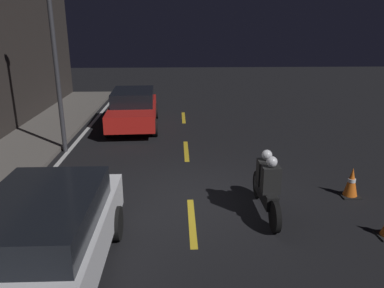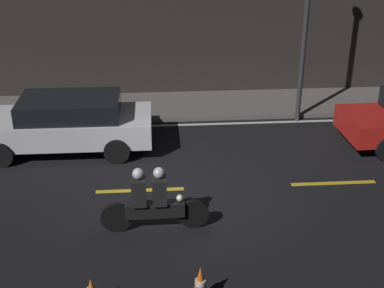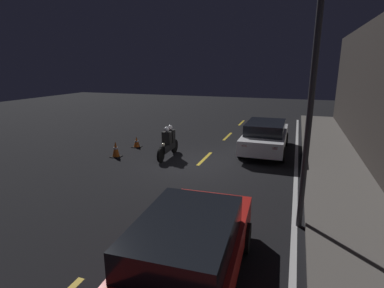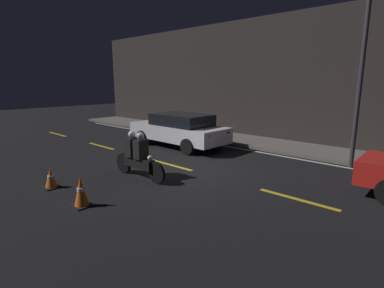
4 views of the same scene
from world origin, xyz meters
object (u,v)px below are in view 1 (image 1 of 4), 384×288
motorcycle (267,186)px  traffic_cone_mid (351,183)px  street_lamp (54,47)px  taxi_red (133,108)px  sedan_white (39,244)px

motorcycle → traffic_cone_mid: (0.77, -2.18, -0.30)m
street_lamp → taxi_red: bearing=-32.5°
taxi_red → motorcycle: (-7.29, -3.56, -0.11)m
sedan_white → motorcycle: bearing=119.8°
taxi_red → motorcycle: taxi_red is taller
street_lamp → motorcycle: bearing=-128.7°
sedan_white → taxi_red: (9.50, -0.35, -0.01)m
sedan_white → taxi_red: bearing=178.1°
taxi_red → sedan_white: bearing=-4.5°
sedan_white → traffic_cone_mid: sedan_white is taller
taxi_red → traffic_cone_mid: taxi_red is taller
motorcycle → traffic_cone_mid: 2.33m
motorcycle → street_lamp: (4.35, 5.43, 2.59)m
sedan_white → taxi_red: size_ratio=1.06×
taxi_red → motorcycle: bearing=23.6°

